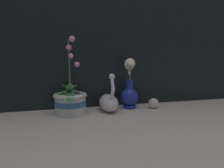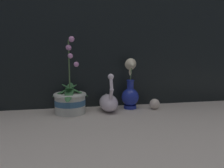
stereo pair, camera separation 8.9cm
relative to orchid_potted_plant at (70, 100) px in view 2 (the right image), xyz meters
The scene contains 6 objects.
ground_plane 0.27m from the orchid_potted_plant, 23.85° to the right, with size 2.80×2.80×0.00m, color #BCB2A3.
window_backdrop 0.59m from the orchid_potted_plant, 29.99° to the left, with size 2.80×0.03×1.20m.
orchid_potted_plant is the anchor object (origin of this frame).
swan_figurine 0.22m from the orchid_potted_plant, ahead, with size 0.11×0.22×0.23m.
blue_vase 0.37m from the orchid_potted_plant, ahead, with size 0.11×0.11×0.31m.
glass_sphere 0.51m from the orchid_potted_plant, ahead, with size 0.06×0.06×0.06m.
Camera 2 is at (-0.24, -1.14, 0.34)m, focal length 35.00 mm.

